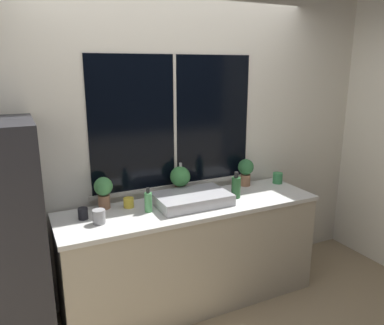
{
  "coord_description": "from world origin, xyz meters",
  "views": [
    {
      "loc": [
        -1.24,
        -2.27,
        1.97
      ],
      "look_at": [
        0.0,
        0.29,
        1.23
      ],
      "focal_mm": 35.0,
      "sensor_mm": 36.0,
      "label": 1
    }
  ],
  "objects_px": {
    "potted_plant_center": "(180,179)",
    "mug_black": "(83,214)",
    "sink": "(192,199)",
    "mug_grey": "(99,217)",
    "potted_plant_right": "(246,170)",
    "mug_green": "(278,178)",
    "bottle_tall": "(236,187)",
    "potted_plant_left": "(104,190)",
    "soap_bottle": "(148,202)",
    "mug_yellow": "(129,203)"
  },
  "relations": [
    {
      "from": "potted_plant_center",
      "to": "mug_black",
      "type": "distance_m",
      "value": 0.86
    },
    {
      "from": "sink",
      "to": "mug_grey",
      "type": "relative_size",
      "value": 5.77
    },
    {
      "from": "mug_black",
      "to": "sink",
      "type": "bearing_deg",
      "value": -4.62
    },
    {
      "from": "potted_plant_right",
      "to": "mug_green",
      "type": "distance_m",
      "value": 0.34
    },
    {
      "from": "bottle_tall",
      "to": "mug_green",
      "type": "bearing_deg",
      "value": 16.43
    },
    {
      "from": "mug_black",
      "to": "mug_green",
      "type": "relative_size",
      "value": 0.84
    },
    {
      "from": "sink",
      "to": "mug_green",
      "type": "bearing_deg",
      "value": 8.26
    },
    {
      "from": "mug_black",
      "to": "potted_plant_right",
      "type": "bearing_deg",
      "value": 5.51
    },
    {
      "from": "sink",
      "to": "mug_green",
      "type": "height_order",
      "value": "sink"
    },
    {
      "from": "sink",
      "to": "mug_black",
      "type": "height_order",
      "value": "sink"
    },
    {
      "from": "sink",
      "to": "potted_plant_center",
      "type": "relative_size",
      "value": 2.27
    },
    {
      "from": "potted_plant_center",
      "to": "mug_green",
      "type": "height_order",
      "value": "potted_plant_center"
    },
    {
      "from": "mug_black",
      "to": "mug_grey",
      "type": "relative_size",
      "value": 0.83
    },
    {
      "from": "potted_plant_center",
      "to": "bottle_tall",
      "type": "distance_m",
      "value": 0.48
    },
    {
      "from": "potted_plant_right",
      "to": "mug_grey",
      "type": "relative_size",
      "value": 2.47
    },
    {
      "from": "sink",
      "to": "potted_plant_center",
      "type": "xyz_separation_m",
      "value": [
        -0.01,
        0.21,
        0.11
      ]
    },
    {
      "from": "mug_green",
      "to": "potted_plant_right",
      "type": "bearing_deg",
      "value": 167.19
    },
    {
      "from": "potted_plant_left",
      "to": "mug_grey",
      "type": "bearing_deg",
      "value": -110.16
    },
    {
      "from": "soap_bottle",
      "to": "bottle_tall",
      "type": "bearing_deg",
      "value": -1.79
    },
    {
      "from": "bottle_tall",
      "to": "mug_black",
      "type": "distance_m",
      "value": 1.26
    },
    {
      "from": "potted_plant_left",
      "to": "mug_green",
      "type": "relative_size",
      "value": 2.51
    },
    {
      "from": "potted_plant_center",
      "to": "mug_grey",
      "type": "distance_m",
      "value": 0.81
    },
    {
      "from": "potted_plant_center",
      "to": "soap_bottle",
      "type": "distance_m",
      "value": 0.43
    },
    {
      "from": "sink",
      "to": "potted_plant_right",
      "type": "height_order",
      "value": "sink"
    },
    {
      "from": "potted_plant_right",
      "to": "mug_green",
      "type": "height_order",
      "value": "potted_plant_right"
    },
    {
      "from": "sink",
      "to": "bottle_tall",
      "type": "distance_m",
      "value": 0.41
    },
    {
      "from": "bottle_tall",
      "to": "mug_green",
      "type": "xyz_separation_m",
      "value": [
        0.58,
        0.17,
        -0.04
      ]
    },
    {
      "from": "potted_plant_right",
      "to": "mug_yellow",
      "type": "bearing_deg",
      "value": -176.94
    },
    {
      "from": "mug_grey",
      "to": "soap_bottle",
      "type": "bearing_deg",
      "value": 8.58
    },
    {
      "from": "potted_plant_center",
      "to": "mug_yellow",
      "type": "xyz_separation_m",
      "value": [
        -0.47,
        -0.06,
        -0.12
      ]
    },
    {
      "from": "potted_plant_right",
      "to": "bottle_tall",
      "type": "relative_size",
      "value": 1.12
    },
    {
      "from": "mug_green",
      "to": "mug_black",
      "type": "bearing_deg",
      "value": -177.71
    },
    {
      "from": "mug_black",
      "to": "mug_yellow",
      "type": "distance_m",
      "value": 0.38
    },
    {
      "from": "mug_black",
      "to": "mug_yellow",
      "type": "bearing_deg",
      "value": 12.94
    },
    {
      "from": "sink",
      "to": "mug_black",
      "type": "distance_m",
      "value": 0.85
    },
    {
      "from": "potted_plant_left",
      "to": "sink",
      "type": "bearing_deg",
      "value": -17.97
    },
    {
      "from": "sink",
      "to": "soap_bottle",
      "type": "height_order",
      "value": "sink"
    },
    {
      "from": "potted_plant_left",
      "to": "mug_black",
      "type": "distance_m",
      "value": 0.26
    },
    {
      "from": "potted_plant_center",
      "to": "mug_yellow",
      "type": "relative_size",
      "value": 3.21
    },
    {
      "from": "potted_plant_right",
      "to": "mug_yellow",
      "type": "height_order",
      "value": "potted_plant_right"
    },
    {
      "from": "potted_plant_right",
      "to": "soap_bottle",
      "type": "bearing_deg",
      "value": -168.06
    },
    {
      "from": "sink",
      "to": "mug_black",
      "type": "bearing_deg",
      "value": 175.38
    },
    {
      "from": "potted_plant_left",
      "to": "mug_yellow",
      "type": "xyz_separation_m",
      "value": [
        0.18,
        -0.06,
        -0.11
      ]
    },
    {
      "from": "potted_plant_left",
      "to": "mug_grey",
      "type": "height_order",
      "value": "potted_plant_left"
    },
    {
      "from": "bottle_tall",
      "to": "potted_plant_right",
      "type": "bearing_deg",
      "value": 43.22
    },
    {
      "from": "soap_bottle",
      "to": "mug_green",
      "type": "height_order",
      "value": "soap_bottle"
    },
    {
      "from": "mug_grey",
      "to": "mug_black",
      "type": "bearing_deg",
      "value": 123.86
    },
    {
      "from": "sink",
      "to": "bottle_tall",
      "type": "bearing_deg",
      "value": -3.98
    },
    {
      "from": "bottle_tall",
      "to": "soap_bottle",
      "type": "bearing_deg",
      "value": 178.21
    },
    {
      "from": "potted_plant_center",
      "to": "soap_bottle",
      "type": "xyz_separation_m",
      "value": [
        -0.36,
        -0.22,
        -0.08
      ]
    }
  ]
}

